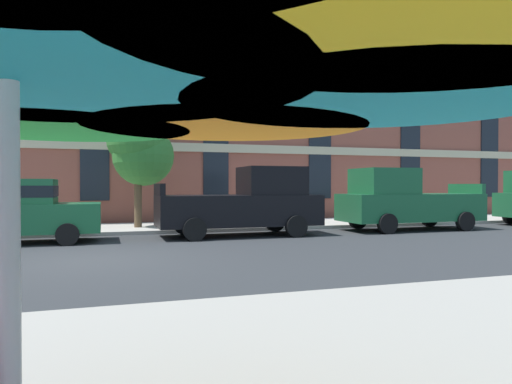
{
  "coord_description": "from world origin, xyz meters",
  "views": [
    {
      "loc": [
        0.36,
        -10.52,
        1.61
      ],
      "look_at": [
        4.82,
        3.2,
        1.4
      ],
      "focal_mm": 32.77,
      "sensor_mm": 36.0,
      "label": 1
    }
  ],
  "objects_px": {
    "street_tree_middle": "(138,146)",
    "sedan_green": "(14,209)",
    "pickup_green": "(405,201)",
    "pickup_black": "(246,204)",
    "patio_umbrella": "(8,16)"
  },
  "relations": [
    {
      "from": "pickup_black",
      "to": "patio_umbrella",
      "type": "relative_size",
      "value": 1.29
    },
    {
      "from": "pickup_black",
      "to": "street_tree_middle",
      "type": "height_order",
      "value": "street_tree_middle"
    },
    {
      "from": "pickup_black",
      "to": "street_tree_middle",
      "type": "distance_m",
      "value": 4.68
    },
    {
      "from": "sedan_green",
      "to": "pickup_green",
      "type": "bearing_deg",
      "value": 0.0
    },
    {
      "from": "sedan_green",
      "to": "pickup_green",
      "type": "relative_size",
      "value": 0.86
    },
    {
      "from": "street_tree_middle",
      "to": "patio_umbrella",
      "type": "distance_m",
      "value": 15.65
    },
    {
      "from": "pickup_green",
      "to": "patio_umbrella",
      "type": "xyz_separation_m",
      "value": [
        -10.49,
        -12.7,
        1.07
      ]
    },
    {
      "from": "sedan_green",
      "to": "pickup_green",
      "type": "height_order",
      "value": "pickup_green"
    },
    {
      "from": "pickup_black",
      "to": "pickup_green",
      "type": "height_order",
      "value": "same"
    },
    {
      "from": "street_tree_middle",
      "to": "patio_umbrella",
      "type": "height_order",
      "value": "street_tree_middle"
    },
    {
      "from": "sedan_green",
      "to": "pickup_black",
      "type": "relative_size",
      "value": 0.86
    },
    {
      "from": "street_tree_middle",
      "to": "sedan_green",
      "type": "bearing_deg",
      "value": -140.8
    },
    {
      "from": "sedan_green",
      "to": "patio_umbrella",
      "type": "height_order",
      "value": "patio_umbrella"
    },
    {
      "from": "pickup_green",
      "to": "street_tree_middle",
      "type": "distance_m",
      "value": 9.72
    },
    {
      "from": "pickup_black",
      "to": "patio_umbrella",
      "type": "height_order",
      "value": "patio_umbrella"
    }
  ]
}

